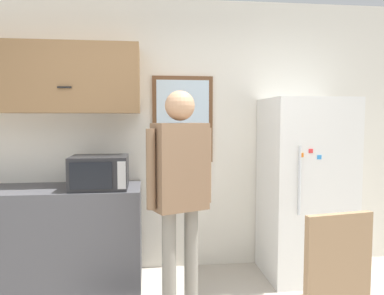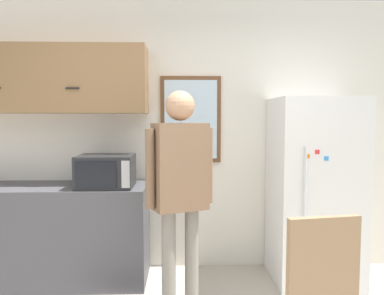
{
  "view_description": "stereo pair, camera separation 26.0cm",
  "coord_description": "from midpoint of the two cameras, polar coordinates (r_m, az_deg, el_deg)",
  "views": [
    {
      "loc": [
        -0.15,
        -1.75,
        1.52
      ],
      "look_at": [
        0.19,
        1.1,
        1.3
      ],
      "focal_mm": 35.0,
      "sensor_mm": 36.0,
      "label": 1
    },
    {
      "loc": [
        0.11,
        -1.77,
        1.52
      ],
      "look_at": [
        0.19,
        1.1,
        1.3
      ],
      "focal_mm": 35.0,
      "sensor_mm": 36.0,
      "label": 2
    }
  ],
  "objects": [
    {
      "name": "microwave",
      "position": [
        3.46,
        -10.89,
        -3.56
      ],
      "size": [
        0.49,
        0.43,
        0.29
      ],
      "color": "#232326",
      "rests_on": "counter"
    },
    {
      "name": "upper_cabinets",
      "position": [
        3.79,
        -20.18,
        9.68
      ],
      "size": [
        1.98,
        0.39,
        0.63
      ],
      "color": "olive"
    },
    {
      "name": "refrigerator",
      "position": [
        3.74,
        20.04,
        -6.12
      ],
      "size": [
        0.76,
        0.72,
        1.71
      ],
      "color": "white",
      "rests_on": "ground_plane"
    },
    {
      "name": "counter",
      "position": [
        3.81,
        -20.21,
        -12.23
      ],
      "size": [
        1.98,
        0.62,
        0.9
      ],
      "color": "#4C4C51",
      "rests_on": "ground_plane"
    },
    {
      "name": "window",
      "position": [
        3.76,
        1.78,
        4.28
      ],
      "size": [
        0.6,
        0.05,
        0.86
      ],
      "color": "brown"
    },
    {
      "name": "back_wall",
      "position": [
        3.8,
        -1.29,
        1.79
      ],
      "size": [
        6.0,
        0.06,
        2.7
      ],
      "color": "silver",
      "rests_on": "ground_plane"
    },
    {
      "name": "person",
      "position": [
        2.91,
        0.74,
        -4.7
      ],
      "size": [
        0.52,
        0.36,
        1.74
      ],
      "rotation": [
        0.0,
        0.0,
        0.39
      ],
      "color": "gray",
      "rests_on": "ground_plane"
    }
  ]
}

